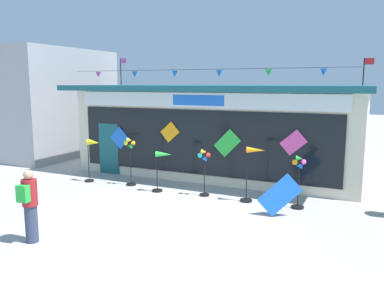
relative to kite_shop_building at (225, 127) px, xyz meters
name	(u,v)px	position (x,y,z in m)	size (l,w,h in m)	color
ground_plane	(172,211)	(0.57, -5.78, -1.77)	(80.00, 80.00, 0.00)	#ADAAA5
kite_shop_building	(225,127)	(0.00, 0.00, 0.00)	(11.20, 6.32, 4.71)	beige
wind_spinner_far_left	(92,151)	(-3.57, -4.08, -0.62)	(0.70, 0.33, 1.58)	black
wind_spinner_left	(130,156)	(-2.07, -3.89, -0.72)	(0.37, 0.34, 1.70)	black
wind_spinner_center_left	(162,164)	(-0.64, -4.19, -0.82)	(0.71, 0.35, 1.38)	black
wind_spinner_center_right	(204,166)	(0.80, -4.01, -0.80)	(0.37, 0.32, 1.52)	black
wind_spinner_right	(252,166)	(2.37, -4.01, -0.66)	(0.73, 0.37, 1.70)	black
wind_spinner_far_right	(299,178)	(3.74, -4.03, -0.86)	(0.37, 0.36, 1.55)	black
person_near_camera	(30,205)	(-1.29, -9.06, -0.88)	(0.34, 0.46, 1.68)	#333D56
display_kite_on_ground	(280,195)	(3.41, -4.91, -1.18)	(0.61, 0.03, 1.10)	blue
neighbour_building	(33,102)	(-10.40, -0.30, 0.84)	(6.27, 6.06, 5.21)	#99999E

